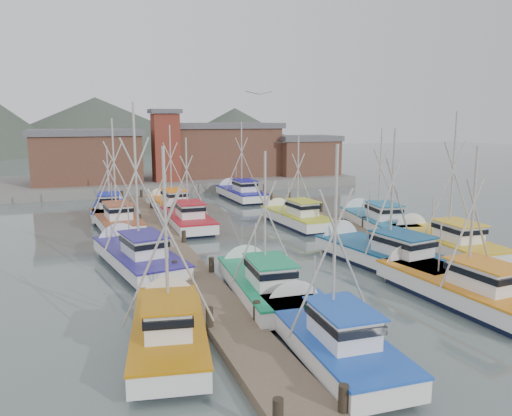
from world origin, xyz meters
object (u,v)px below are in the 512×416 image
object	(u,v)px
boat_0	(324,334)
boat_1	(454,286)
boat_8	(186,218)
boat_4	(261,283)
boat_12	(170,204)
lookout_tower	(166,145)

from	to	relation	value
boat_0	boat_1	xyz separation A→B (m)	(8.42, 2.64, -0.00)
boat_0	boat_8	world-z (taller)	boat_0
boat_0	boat_4	world-z (taller)	boat_0
boat_4	boat_12	world-z (taller)	boat_12
boat_0	lookout_tower	bearing A→B (deg)	89.76
boat_12	boat_4	bearing A→B (deg)	-96.23
lookout_tower	boat_12	world-z (taller)	lookout_tower
boat_4	lookout_tower	bearing A→B (deg)	90.94
boat_12	lookout_tower	bearing A→B (deg)	74.78
lookout_tower	boat_12	distance (m)	15.06
boat_0	boat_8	size ratio (longest dim) A/B	0.94
lookout_tower	boat_4	size ratio (longest dim) A/B	0.94
lookout_tower	boat_8	world-z (taller)	lookout_tower
lookout_tower	boat_8	distance (m)	21.97
lookout_tower	boat_1	xyz separation A→B (m)	(6.05, -42.13, -4.87)
lookout_tower	boat_12	bearing A→B (deg)	-99.35
boat_4	boat_12	bearing A→B (deg)	94.25
boat_8	boat_12	distance (m)	7.23
boat_0	boat_1	bearing A→B (deg)	20.21
boat_4	boat_12	xyz separation A→B (m)	(0.15, 24.39, 0.00)
boat_1	boat_8	bearing A→B (deg)	107.60
boat_8	boat_12	world-z (taller)	boat_12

